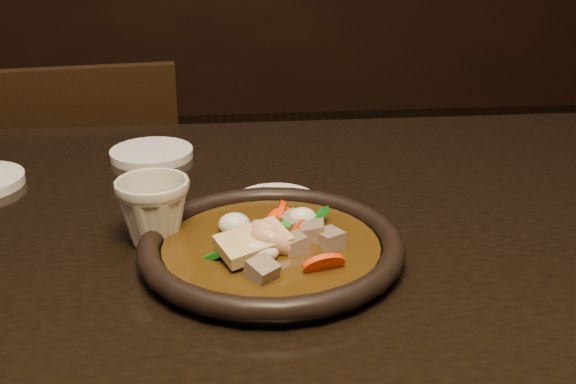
{
  "coord_description": "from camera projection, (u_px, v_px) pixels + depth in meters",
  "views": [
    {
      "loc": [
        -0.02,
        -0.64,
        1.09
      ],
      "look_at": [
        0.05,
        0.05,
        0.8
      ],
      "focal_mm": 45.0,
      "sensor_mm": 36.0,
      "label": 1
    }
  ],
  "objects": [
    {
      "name": "table",
      "position": [
        248.0,
        323.0,
        0.75
      ],
      "size": [
        1.6,
        0.9,
        0.75
      ],
      "color": "black",
      "rests_on": "floor"
    },
    {
      "name": "chair",
      "position": [
        91.0,
        235.0,
        1.46
      ],
      "size": [
        0.42,
        0.42,
        0.81
      ],
      "rotation": [
        0.0,
        0.0,
        3.26
      ],
      "color": "black",
      "rests_on": "floor"
    },
    {
      "name": "plate",
      "position": [
        271.0,
        248.0,
        0.71
      ],
      "size": [
        0.26,
        0.26,
        0.03
      ],
      "color": "black",
      "rests_on": "table"
    },
    {
      "name": "stirfry",
      "position": [
        271.0,
        245.0,
        0.7
      ],
      "size": [
        0.15,
        0.16,
        0.05
      ],
      "color": "#3A250A",
      "rests_on": "plate"
    },
    {
      "name": "soy_dish",
      "position": [
        276.0,
        204.0,
        0.82
      ],
      "size": [
        0.1,
        0.1,
        0.01
      ],
      "primitive_type": "cylinder",
      "color": "white",
      "rests_on": "table"
    },
    {
      "name": "saucer_right",
      "position": [
        152.0,
        153.0,
        0.98
      ],
      "size": [
        0.11,
        0.11,
        0.01
      ],
      "primitive_type": "cylinder",
      "color": "white",
      "rests_on": "table"
    },
    {
      "name": "tea_cup",
      "position": [
        154.0,
        210.0,
        0.73
      ],
      "size": [
        0.1,
        0.09,
        0.08
      ],
      "primitive_type": "imported",
      "rotation": [
        0.0,
        0.0,
        -0.39
      ],
      "color": "beige",
      "rests_on": "table"
    },
    {
      "name": "chopsticks",
      "position": [
        253.0,
        260.0,
        0.71
      ],
      "size": [
        0.06,
        0.23,
        0.01
      ],
      "rotation": [
        0.0,
        0.0,
        0.23
      ],
      "color": "tan",
      "rests_on": "table"
    }
  ]
}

